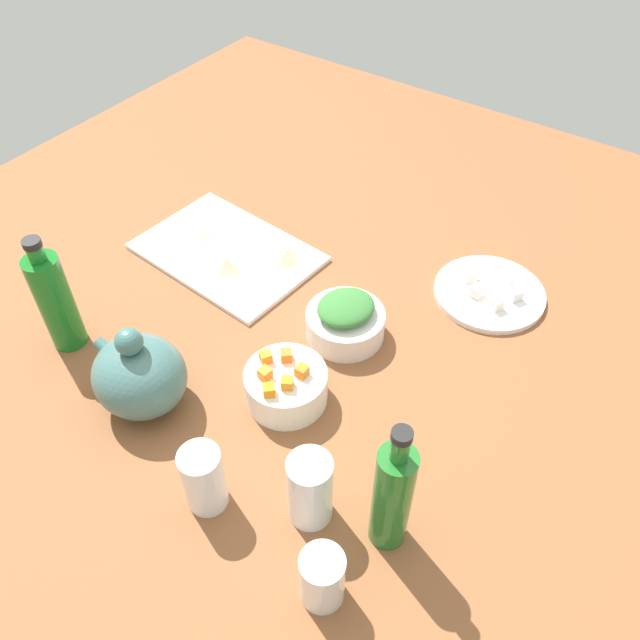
{
  "coord_description": "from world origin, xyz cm",
  "views": [
    {
      "loc": [
        -44.36,
        63.73,
        87.82
      ],
      "look_at": [
        0.0,
        0.0,
        8.0
      ],
      "focal_mm": 36.24,
      "sensor_mm": 36.0,
      "label": 1
    }
  ],
  "objects_px": {
    "cutting_board": "(227,252)",
    "teapot": "(139,375)",
    "bottle_1": "(392,496)",
    "drinking_glass_2": "(310,489)",
    "drinking_glass_0": "(322,578)",
    "plate_tofu": "(489,293)",
    "bowl_carrots": "(286,386)",
    "drinking_glass_1": "(204,479)",
    "bottle_0": "(55,301)",
    "bowl_greens": "(345,324)"
  },
  "relations": [
    {
      "from": "cutting_board",
      "to": "teapot",
      "type": "distance_m",
      "value": 0.39
    },
    {
      "from": "teapot",
      "to": "bottle_1",
      "type": "height_order",
      "value": "bottle_1"
    },
    {
      "from": "drinking_glass_2",
      "to": "drinking_glass_0",
      "type": "bearing_deg",
      "value": 132.91
    },
    {
      "from": "plate_tofu",
      "to": "bowl_carrots",
      "type": "bearing_deg",
      "value": 67.74
    },
    {
      "from": "plate_tofu",
      "to": "bottle_1",
      "type": "height_order",
      "value": "bottle_1"
    },
    {
      "from": "cutting_board",
      "to": "drinking_glass_0",
      "type": "bearing_deg",
      "value": 140.55
    },
    {
      "from": "plate_tofu",
      "to": "drinking_glass_1",
      "type": "xyz_separation_m",
      "value": [
        0.15,
        0.63,
        0.05
      ]
    },
    {
      "from": "cutting_board",
      "to": "drinking_glass_2",
      "type": "relative_size",
      "value": 2.8
    },
    {
      "from": "bottle_0",
      "to": "bottle_1",
      "type": "relative_size",
      "value": 0.93
    },
    {
      "from": "cutting_board",
      "to": "bottle_0",
      "type": "relative_size",
      "value": 1.54
    },
    {
      "from": "bowl_greens",
      "to": "drinking_glass_0",
      "type": "relative_size",
      "value": 1.49
    },
    {
      "from": "bottle_0",
      "to": "plate_tofu",
      "type": "bearing_deg",
      "value": -136.52
    },
    {
      "from": "cutting_board",
      "to": "plate_tofu",
      "type": "bearing_deg",
      "value": -158.51
    },
    {
      "from": "drinking_glass_2",
      "to": "cutting_board",
      "type": "bearing_deg",
      "value": -37.98
    },
    {
      "from": "bottle_0",
      "to": "drinking_glass_2",
      "type": "relative_size",
      "value": 1.82
    },
    {
      "from": "bottle_1",
      "to": "drinking_glass_1",
      "type": "xyz_separation_m",
      "value": [
        0.24,
        0.1,
        -0.05
      ]
    },
    {
      "from": "cutting_board",
      "to": "plate_tofu",
      "type": "distance_m",
      "value": 0.52
    },
    {
      "from": "bowl_carrots",
      "to": "teapot",
      "type": "relative_size",
      "value": 0.8
    },
    {
      "from": "drinking_glass_1",
      "to": "drinking_glass_2",
      "type": "height_order",
      "value": "drinking_glass_2"
    },
    {
      "from": "bottle_0",
      "to": "drinking_glass_0",
      "type": "relative_size",
      "value": 2.42
    },
    {
      "from": "bottle_1",
      "to": "drinking_glass_2",
      "type": "bearing_deg",
      "value": 18.05
    },
    {
      "from": "plate_tofu",
      "to": "bottle_1",
      "type": "xyz_separation_m",
      "value": [
        -0.08,
        0.52,
        0.1
      ]
    },
    {
      "from": "cutting_board",
      "to": "bowl_greens",
      "type": "relative_size",
      "value": 2.51
    },
    {
      "from": "plate_tofu",
      "to": "drinking_glass_0",
      "type": "bearing_deg",
      "value": 95.19
    },
    {
      "from": "bottle_0",
      "to": "cutting_board",
      "type": "bearing_deg",
      "value": -102.09
    },
    {
      "from": "drinking_glass_0",
      "to": "drinking_glass_1",
      "type": "height_order",
      "value": "drinking_glass_1"
    },
    {
      "from": "cutting_board",
      "to": "drinking_glass_1",
      "type": "height_order",
      "value": "drinking_glass_1"
    },
    {
      "from": "drinking_glass_2",
      "to": "bottle_1",
      "type": "bearing_deg",
      "value": -161.95
    },
    {
      "from": "bowl_carrots",
      "to": "drinking_glass_2",
      "type": "distance_m",
      "value": 0.21
    },
    {
      "from": "drinking_glass_1",
      "to": "drinking_glass_2",
      "type": "xyz_separation_m",
      "value": [
        -0.13,
        -0.07,
        0.01
      ]
    },
    {
      "from": "cutting_board",
      "to": "bottle_1",
      "type": "height_order",
      "value": "bottle_1"
    },
    {
      "from": "drinking_glass_0",
      "to": "drinking_glass_2",
      "type": "height_order",
      "value": "drinking_glass_2"
    },
    {
      "from": "bowl_carrots",
      "to": "teapot",
      "type": "distance_m",
      "value": 0.23
    },
    {
      "from": "bowl_greens",
      "to": "bowl_carrots",
      "type": "distance_m",
      "value": 0.17
    },
    {
      "from": "teapot",
      "to": "drinking_glass_1",
      "type": "relative_size",
      "value": 1.48
    },
    {
      "from": "cutting_board",
      "to": "bowl_carrots",
      "type": "height_order",
      "value": "bowl_carrots"
    },
    {
      "from": "cutting_board",
      "to": "teapot",
      "type": "xyz_separation_m",
      "value": [
        -0.13,
        0.36,
        0.06
      ]
    },
    {
      "from": "drinking_glass_0",
      "to": "drinking_glass_1",
      "type": "distance_m",
      "value": 0.21
    },
    {
      "from": "cutting_board",
      "to": "bottle_1",
      "type": "bearing_deg",
      "value": 149.98
    },
    {
      "from": "teapot",
      "to": "bottle_0",
      "type": "bearing_deg",
      "value": -4.98
    },
    {
      "from": "bottle_1",
      "to": "drinking_glass_0",
      "type": "height_order",
      "value": "bottle_1"
    },
    {
      "from": "bottle_0",
      "to": "drinking_glass_2",
      "type": "distance_m",
      "value": 0.54
    },
    {
      "from": "bottle_1",
      "to": "plate_tofu",
      "type": "bearing_deg",
      "value": -80.79
    },
    {
      "from": "bowl_carrots",
      "to": "drinking_glass_2",
      "type": "bearing_deg",
      "value": 136.27
    },
    {
      "from": "drinking_glass_2",
      "to": "bottle_0",
      "type": "bearing_deg",
      "value": -2.72
    },
    {
      "from": "bowl_greens",
      "to": "teapot",
      "type": "relative_size",
      "value": 0.83
    },
    {
      "from": "cutting_board",
      "to": "bottle_1",
      "type": "relative_size",
      "value": 1.44
    },
    {
      "from": "bowl_greens",
      "to": "drinking_glass_2",
      "type": "height_order",
      "value": "drinking_glass_2"
    },
    {
      "from": "bottle_0",
      "to": "drinking_glass_2",
      "type": "height_order",
      "value": "bottle_0"
    },
    {
      "from": "bowl_carrots",
      "to": "bottle_1",
      "type": "distance_m",
      "value": 0.29
    }
  ]
}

